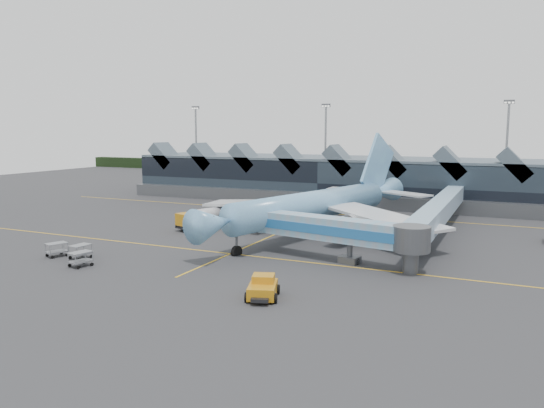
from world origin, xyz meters
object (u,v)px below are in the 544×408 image
at_px(fuel_truck, 203,217).
at_px(jet_bridge, 342,231).
at_px(pushback_tug, 263,288).
at_px(main_airliner, 319,204).

bearing_deg(fuel_truck, jet_bridge, -4.20).
height_order(jet_bridge, pushback_tug, jet_bridge).
bearing_deg(fuel_truck, pushback_tug, -29.81).
height_order(main_airliner, jet_bridge, main_airliner).
bearing_deg(main_airliner, jet_bridge, -45.30).
bearing_deg(pushback_tug, main_airliner, 81.24).
xyz_separation_m(main_airliner, pushback_tug, (5.52, -30.78, -3.61)).
bearing_deg(jet_bridge, pushback_tug, -88.20).
distance_m(main_airliner, pushback_tug, 31.48).
relative_size(fuel_truck, pushback_tug, 1.84).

